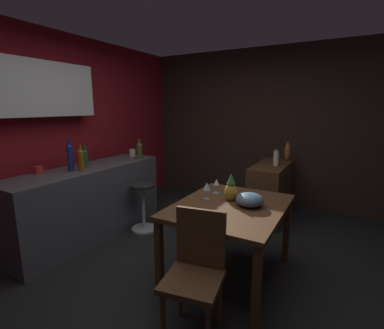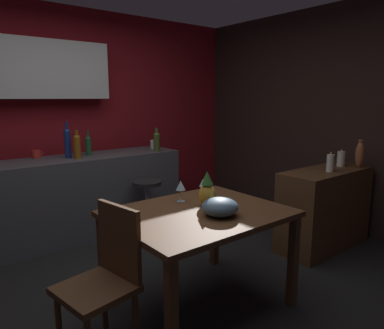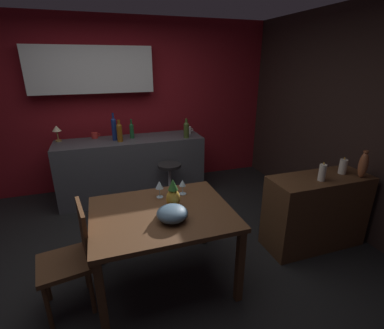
% 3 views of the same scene
% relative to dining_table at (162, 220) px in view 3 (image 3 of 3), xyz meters
% --- Properties ---
extents(ground_plane, '(9.00, 9.00, 0.00)m').
position_rel_dining_table_xyz_m(ground_plane, '(-0.15, 0.37, -0.65)').
color(ground_plane, black).
extents(wall_kitchen_back, '(5.20, 0.33, 2.60)m').
position_rel_dining_table_xyz_m(wall_kitchen_back, '(-0.21, 2.45, 0.76)').
color(wall_kitchen_back, maroon).
rests_on(wall_kitchen_back, ground_plane).
extents(wall_side_right, '(0.10, 4.40, 2.60)m').
position_rel_dining_table_xyz_m(wall_side_right, '(2.40, 0.67, 0.65)').
color(wall_side_right, '#33231E').
rests_on(wall_side_right, ground_plane).
extents(dining_table, '(1.21, 0.97, 0.74)m').
position_rel_dining_table_xyz_m(dining_table, '(0.00, 0.00, 0.00)').
color(dining_table, '#56351E').
rests_on(dining_table, ground_plane).
extents(kitchen_counter, '(2.10, 0.60, 0.90)m').
position_rel_dining_table_xyz_m(kitchen_counter, '(-0.03, 1.92, -0.20)').
color(kitchen_counter, '#4C4C51').
rests_on(kitchen_counter, ground_plane).
extents(sideboard_cabinet, '(1.10, 0.44, 0.82)m').
position_rel_dining_table_xyz_m(sideboard_cabinet, '(1.72, 0.03, -0.24)').
color(sideboard_cabinet, '#56351E').
rests_on(sideboard_cabinet, ground_plane).
extents(chair_near_window, '(0.46, 0.46, 0.91)m').
position_rel_dining_table_xyz_m(chair_near_window, '(-0.75, -0.04, -0.16)').
color(chair_near_window, '#56351E').
rests_on(chair_near_window, ground_plane).
extents(bar_stool, '(0.34, 0.34, 0.64)m').
position_rel_dining_table_xyz_m(bar_stool, '(0.42, 1.40, -0.31)').
color(bar_stool, '#262323').
rests_on(bar_stool, ground_plane).
extents(wine_glass_left, '(0.08, 0.08, 0.17)m').
position_rel_dining_table_xyz_m(wine_glass_left, '(0.04, 0.27, 0.21)').
color(wine_glass_left, silver).
rests_on(wine_glass_left, dining_table).
extents(wine_glass_right, '(0.07, 0.07, 0.15)m').
position_rel_dining_table_xyz_m(wine_glass_right, '(0.27, 0.27, 0.20)').
color(wine_glass_right, silver).
rests_on(wine_glass_right, dining_table).
extents(pineapple_centerpiece, '(0.13, 0.13, 0.27)m').
position_rel_dining_table_xyz_m(pineapple_centerpiece, '(0.12, 0.04, 0.20)').
color(pineapple_centerpiece, gold).
rests_on(pineapple_centerpiece, dining_table).
extents(fruit_bowl, '(0.26, 0.26, 0.13)m').
position_rel_dining_table_xyz_m(fruit_bowl, '(0.05, -0.17, 0.15)').
color(fruit_bowl, slate).
rests_on(fruit_bowl, dining_table).
extents(wine_bottle_amber, '(0.08, 0.08, 0.31)m').
position_rel_dining_table_xyz_m(wine_bottle_amber, '(-0.18, 1.82, 0.39)').
color(wine_bottle_amber, '#8C5114').
rests_on(wine_bottle_amber, kitchen_counter).
extents(wine_bottle_green, '(0.06, 0.06, 0.28)m').
position_rel_dining_table_xyz_m(wine_bottle_green, '(0.01, 1.97, 0.37)').
color(wine_bottle_green, '#1E592D').
rests_on(wine_bottle_green, kitchen_counter).
extents(wine_bottle_cobalt, '(0.07, 0.07, 0.39)m').
position_rel_dining_table_xyz_m(wine_bottle_cobalt, '(-0.24, 1.92, 0.42)').
color(wine_bottle_cobalt, navy).
rests_on(wine_bottle_cobalt, kitchen_counter).
extents(wine_bottle_olive, '(0.08, 0.08, 0.28)m').
position_rel_dining_table_xyz_m(wine_bottle_olive, '(0.77, 1.72, 0.38)').
color(wine_bottle_olive, '#475623').
rests_on(wine_bottle_olive, kitchen_counter).
extents(cup_white, '(0.12, 0.09, 0.11)m').
position_rel_dining_table_xyz_m(cup_white, '(0.87, 1.95, 0.30)').
color(cup_white, white).
rests_on(cup_white, kitchen_counter).
extents(cup_red, '(0.13, 0.09, 0.08)m').
position_rel_dining_table_xyz_m(cup_red, '(-0.51, 2.13, 0.29)').
color(cup_red, red).
rests_on(cup_red, kitchen_counter).
extents(counter_lamp, '(0.12, 0.12, 0.23)m').
position_rel_dining_table_xyz_m(counter_lamp, '(-1.00, 2.11, 0.41)').
color(counter_lamp, '#A58447').
rests_on(counter_lamp, kitchen_counter).
extents(pillar_candle_tall, '(0.07, 0.07, 0.20)m').
position_rel_dining_table_xyz_m(pillar_candle_tall, '(1.65, -0.04, 0.25)').
color(pillar_candle_tall, white).
rests_on(pillar_candle_tall, sideboard_cabinet).
extents(pillar_candle_short, '(0.08, 0.08, 0.19)m').
position_rel_dining_table_xyz_m(pillar_candle_short, '(2.01, 0.04, 0.25)').
color(pillar_candle_short, white).
rests_on(pillar_candle_short, sideboard_cabinet).
extents(vase_copper, '(0.09, 0.09, 0.29)m').
position_rel_dining_table_xyz_m(vase_copper, '(2.11, -0.11, 0.31)').
color(vase_copper, '#B26038').
rests_on(vase_copper, sideboard_cabinet).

